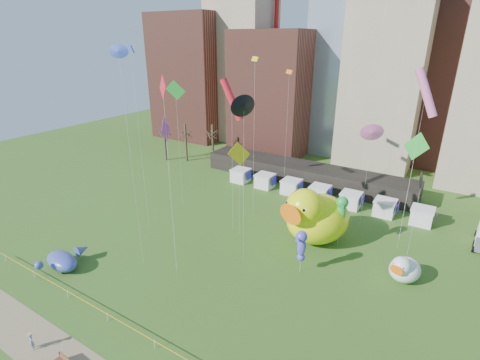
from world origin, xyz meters
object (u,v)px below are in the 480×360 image
Objects in this scene: small_duck at (404,269)px; woman at (31,342)px; seahorse_green at (341,210)px; seahorse_purple at (301,244)px; big_duck at (315,216)px; whale_inflatable at (63,260)px.

small_duck is 3.00× the size of woman.
seahorse_green reaches higher than seahorse_purple.
small_duck is 36.21m from woman.
big_duck is at bearing 83.32° from woman.
woman is (8.42, -8.48, -0.17)m from whale_inflatable.
seahorse_purple is 0.85× the size of whale_inflatable.
small_duck is at bearing -34.21° from seahorse_green.
small_duck is 11.18m from seahorse_purple.
big_duck is 30.20m from whale_inflatable.
seahorse_purple reaches higher than woman.
whale_inflatable is (-21.97, -20.55, -2.61)m from big_duck.
seahorse_purple is (-1.89, -7.48, -1.43)m from seahorse_green.
seahorse_purple is at bearing 74.42° from woman.
seahorse_purple is at bearing -138.83° from small_duck.
seahorse_green is at bearing 176.77° from small_duck.
woman is at bearing -116.22° from small_duck.
whale_inflatable is 11.96m from woman.
whale_inflatable reaches higher than woman.
small_duck is 0.89× the size of seahorse_purple.
big_duck reaches higher than seahorse_green.
woman is (-14.74, -21.93, -2.90)m from seahorse_purple.
small_duck is at bearing 34.83° from whale_inflatable.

